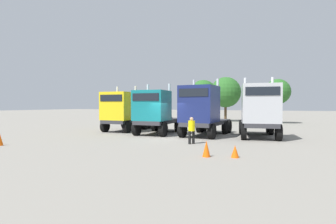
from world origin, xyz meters
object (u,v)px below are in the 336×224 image
(semi_truck_navy, at_px, (202,110))
(semi_truck_silver, at_px, (259,110))
(traffic_cone_near, at_px, (0,139))
(traffic_cone_mid, at_px, (206,149))
(semi_truck_yellow, at_px, (122,111))
(semi_truck_teal, at_px, (156,112))
(visitor_in_hivis, at_px, (192,128))
(traffic_cone_far, at_px, (235,151))

(semi_truck_navy, bearing_deg, semi_truck_silver, 101.86)
(traffic_cone_near, bearing_deg, semi_truck_silver, 34.98)
(semi_truck_silver, distance_m, traffic_cone_mid, 8.28)
(semi_truck_yellow, height_order, traffic_cone_near, semi_truck_yellow)
(traffic_cone_near, relative_size, traffic_cone_mid, 0.98)
(semi_truck_teal, xyz_separation_m, traffic_cone_near, (-5.78, -8.70, -1.45))
(semi_truck_teal, bearing_deg, visitor_in_hivis, 45.91)
(visitor_in_hivis, xyz_separation_m, traffic_cone_far, (3.08, -3.16, -0.65))
(semi_truck_yellow, bearing_deg, traffic_cone_mid, 48.29)
(semi_truck_yellow, relative_size, traffic_cone_near, 7.99)
(semi_truck_teal, bearing_deg, semi_truck_silver, 92.69)
(semi_truck_yellow, xyz_separation_m, semi_truck_teal, (3.80, -1.05, 0.01))
(semi_truck_navy, bearing_deg, traffic_cone_near, -44.13)
(visitor_in_hivis, bearing_deg, traffic_cone_near, -115.79)
(semi_truck_teal, xyz_separation_m, traffic_cone_far, (7.30, -6.84, -1.54))
(semi_truck_yellow, height_order, semi_truck_navy, semi_truck_navy)
(semi_truck_navy, xyz_separation_m, visitor_in_hivis, (0.45, -3.83, -1.02))
(semi_truck_yellow, height_order, semi_truck_teal, semi_truck_teal)
(semi_truck_yellow, xyz_separation_m, visitor_in_hivis, (8.02, -4.73, -0.87))
(traffic_cone_far, bearing_deg, semi_truck_navy, 116.77)
(semi_truck_yellow, bearing_deg, traffic_cone_far, 52.65)
(traffic_cone_mid, height_order, traffic_cone_far, traffic_cone_mid)
(traffic_cone_near, distance_m, traffic_cone_far, 13.21)
(semi_truck_silver, bearing_deg, semi_truck_navy, -90.95)
(semi_truck_teal, distance_m, semi_truck_silver, 7.80)
(semi_truck_teal, xyz_separation_m, traffic_cone_mid, (6.08, -7.18, -1.44))
(traffic_cone_far, bearing_deg, visitor_in_hivis, 134.23)
(semi_truck_teal, relative_size, visitor_in_hivis, 3.75)
(visitor_in_hivis, distance_m, traffic_cone_far, 4.46)
(semi_truck_navy, xyz_separation_m, traffic_cone_near, (-9.55, -8.85, -1.59))
(traffic_cone_near, xyz_separation_m, traffic_cone_mid, (11.86, 1.52, 0.01))
(visitor_in_hivis, distance_m, traffic_cone_mid, 4.00)
(semi_truck_teal, xyz_separation_m, semi_truck_navy, (3.77, 0.15, 0.14))
(semi_truck_teal, xyz_separation_m, semi_truck_silver, (7.76, 0.77, 0.16))
(traffic_cone_far, bearing_deg, semi_truck_yellow, 144.58)
(semi_truck_teal, bearing_deg, traffic_cone_far, 43.85)
(visitor_in_hivis, height_order, traffic_cone_near, visitor_in_hivis)
(semi_truck_yellow, relative_size, traffic_cone_mid, 7.83)
(semi_truck_yellow, distance_m, semi_truck_navy, 7.62)
(semi_truck_teal, height_order, semi_truck_silver, semi_truck_silver)
(semi_truck_silver, relative_size, visitor_in_hivis, 3.87)
(semi_truck_yellow, bearing_deg, semi_truck_silver, 86.71)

